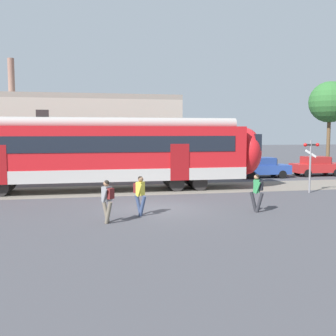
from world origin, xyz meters
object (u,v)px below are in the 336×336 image
object	(u,v)px
pedestrian_yellow	(140,192)
parked_car_red	(317,166)
parked_car_blue	(262,167)
pedestrian_green	(257,189)
crossing_signal	(311,158)
pedestrian_grey	(107,198)

from	to	relation	value
pedestrian_yellow	parked_car_red	size ratio (longest dim) A/B	0.41
parked_car_red	parked_car_blue	bearing A→B (deg)	-175.78
pedestrian_green	parked_car_red	xyz separation A→B (m)	(10.50, 12.32, -0.21)
crossing_signal	parked_car_blue	bearing A→B (deg)	85.96
pedestrian_green	pedestrian_yellow	bearing A→B (deg)	177.43
parked_car_blue	parked_car_red	bearing A→B (deg)	4.22
pedestrian_green	pedestrian_grey	bearing A→B (deg)	-172.13
pedestrian_yellow	crossing_signal	world-z (taller)	crossing_signal
pedestrian_grey	crossing_signal	xyz separation A→B (m)	(11.68, 5.36, 1.02)
parked_car_red	pedestrian_yellow	bearing A→B (deg)	-142.23
pedestrian_grey	pedestrian_green	xyz separation A→B (m)	(6.49, 0.90, 0.00)
pedestrian_yellow	pedestrian_green	world-z (taller)	same
pedestrian_yellow	parked_car_red	xyz separation A→B (m)	(15.60, 12.09, -0.21)
pedestrian_yellow	pedestrian_green	bearing A→B (deg)	-2.57
pedestrian_yellow	parked_car_blue	distance (m)	15.97
pedestrian_yellow	pedestrian_green	size ratio (longest dim) A/B	1.00
pedestrian_yellow	pedestrian_green	xyz separation A→B (m)	(5.10, -0.23, 0.00)
parked_car_red	crossing_signal	distance (m)	9.56
pedestrian_grey	pedestrian_yellow	distance (m)	1.79
pedestrian_grey	parked_car_blue	world-z (taller)	pedestrian_grey
pedestrian_yellow	crossing_signal	bearing A→B (deg)	22.35
pedestrian_grey	parked_car_red	distance (m)	21.53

